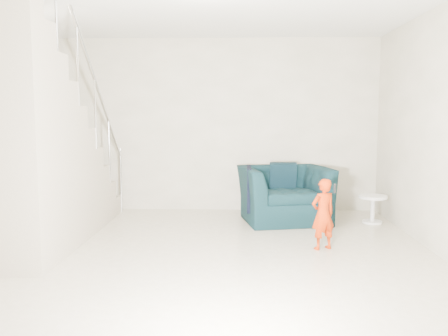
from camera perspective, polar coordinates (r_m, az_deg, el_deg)
The scene contains 10 objects.
floor at distance 4.98m, azimuth -2.24°, elevation -11.34°, with size 5.50×5.50×0.00m, color tan.
back_wall at distance 7.49m, azimuth -0.75°, elevation 5.16°, with size 5.00×5.00×0.00m, color #A29D84.
front_wall at distance 2.02m, azimuth -8.09°, elevation 1.38°, with size 5.00×5.00×0.00m, color #A29D84.
armchair at distance 6.84m, azimuth 7.28°, elevation -3.13°, with size 1.20×1.04×0.78m, color black.
toddler at distance 5.48m, azimuth 11.83°, elevation -5.46°, with size 0.29×0.19×0.81m, color #9B0F05.
side_table at distance 6.99m, azimuth 17.45°, elevation -4.20°, with size 0.39×0.39×0.39m.
staircase at distance 5.81m, azimuth -21.92°, elevation 0.31°, with size 1.02×3.03×3.62m.
cushion at distance 7.04m, azimuth 7.12°, elevation -0.89°, with size 0.39×0.11×0.37m, color black.
throw at distance 6.68m, azimuth 3.01°, elevation -2.45°, with size 0.05×0.55×0.61m, color black.
phone at distance 5.42m, azimuth 13.18°, elevation -2.41°, with size 0.02×0.05×0.10m, color black.
Camera 1 is at (0.35, -4.73, 1.53)m, focal length 38.00 mm.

